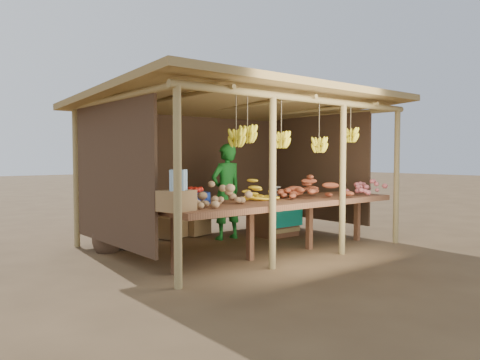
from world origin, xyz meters
TOP-DOWN VIEW (x-y plane):
  - ground at (0.00, 0.00)m, footprint 60.00×60.00m
  - stall_structure at (-0.03, -0.02)m, footprint 4.70×3.50m
  - counter at (0.00, -0.95)m, footprint 3.90×1.05m
  - potato_heap at (-1.15, -1.08)m, footprint 1.07×0.72m
  - sweet_potato_heap at (0.62, -1.00)m, footprint 1.17×0.84m
  - onion_heap at (1.77, -1.20)m, footprint 0.91×0.64m
  - banana_pile at (-0.32, -0.80)m, footprint 0.61×0.49m
  - tomato_basin at (-1.27, -0.58)m, footprint 0.42×0.42m
  - bottle_box at (-1.90, -1.15)m, footprint 0.43×0.37m
  - vendor at (0.14, 0.55)m, footprint 0.60×0.39m
  - tarp_crate at (1.04, 0.28)m, footprint 0.76×0.65m
  - carton_stack at (-0.22, 1.20)m, footprint 1.04×0.47m
  - burlap_sacks at (-1.70, 0.82)m, footprint 0.84×0.44m

SIDE VIEW (x-z plane):
  - ground at x=0.00m, z-range 0.00..0.00m
  - burlap_sacks at x=-1.70m, z-range -0.04..0.55m
  - carton_stack at x=-0.22m, z-range -0.04..0.69m
  - tarp_crate at x=1.04m, z-range -0.08..0.83m
  - counter at x=0.00m, z-range 0.34..1.14m
  - vendor at x=0.14m, z-range 0.00..1.65m
  - tomato_basin at x=-1.27m, z-range 0.78..1.00m
  - banana_pile at x=-0.32m, z-range 0.80..1.14m
  - onion_heap at x=1.77m, z-range 0.80..1.16m
  - sweet_potato_heap at x=0.62m, z-range 0.80..1.16m
  - potato_heap at x=-1.15m, z-range 0.80..1.17m
  - bottle_box at x=-1.90m, z-range 0.74..1.22m
  - stall_structure at x=-0.03m, z-range 0.70..3.13m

